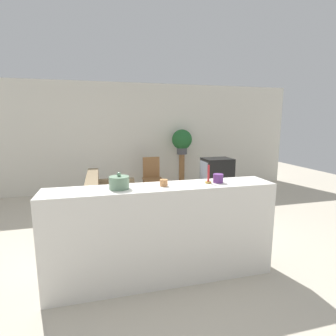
{
  "coord_description": "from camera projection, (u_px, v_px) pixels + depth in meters",
  "views": [
    {
      "loc": [
        -0.63,
        -3.26,
        1.75
      ],
      "look_at": [
        0.65,
        1.68,
        0.85
      ],
      "focal_mm": 28.0,
      "sensor_mm": 36.0,
      "label": 1
    }
  ],
  "objects": [
    {
      "name": "television",
      "position": [
        217.0,
        171.0,
        5.52
      ],
      "size": [
        0.61,
        0.48,
        0.52
      ],
      "color": "black",
      "rests_on": "tv_stand"
    },
    {
      "name": "ground_plane",
      "position": [
        153.0,
        252.0,
        3.57
      ],
      "size": [
        14.0,
        14.0,
        0.0
      ],
      "primitive_type": "plane",
      "color": "beige"
    },
    {
      "name": "coffee_tin",
      "position": [
        218.0,
        178.0,
        2.95
      ],
      "size": [
        0.11,
        0.11,
        0.1
      ],
      "color": "#66337F",
      "rests_on": "foreground_counter"
    },
    {
      "name": "couch",
      "position": [
        112.0,
        207.0,
        4.56
      ],
      "size": [
        0.9,
        1.85,
        0.83
      ],
      "color": "#847051",
      "rests_on": "ground_plane"
    },
    {
      "name": "wall_back",
      "position": [
        126.0,
        138.0,
        6.6
      ],
      "size": [
        9.0,
        0.06,
        2.7
      ],
      "color": "silver",
      "rests_on": "ground_plane"
    },
    {
      "name": "candle_jar",
      "position": [
        164.0,
        183.0,
        2.79
      ],
      "size": [
        0.09,
        0.09,
        0.07
      ],
      "color": "#C6844C",
      "rests_on": "foreground_counter"
    },
    {
      "name": "decorative_bowl",
      "position": [
        119.0,
        182.0,
        2.67
      ],
      "size": [
        0.21,
        0.21,
        0.17
      ],
      "color": "gray",
      "rests_on": "foreground_counter"
    },
    {
      "name": "plant_stand",
      "position": [
        182.0,
        172.0,
        6.76
      ],
      "size": [
        0.14,
        0.14,
        0.94
      ],
      "color": "olive",
      "rests_on": "ground_plane"
    },
    {
      "name": "foreground_counter",
      "position": [
        163.0,
        233.0,
        2.89
      ],
      "size": [
        2.49,
        0.44,
        1.08
      ],
      "color": "white",
      "rests_on": "ground_plane"
    },
    {
      "name": "potted_plant",
      "position": [
        182.0,
        140.0,
        6.62
      ],
      "size": [
        0.51,
        0.51,
        0.62
      ],
      "color": "#4C4C51",
      "rests_on": "plant_stand"
    },
    {
      "name": "candlestick",
      "position": [
        208.0,
        178.0,
        2.92
      ],
      "size": [
        0.07,
        0.07,
        0.21
      ],
      "color": "#B7933D",
      "rests_on": "foreground_counter"
    },
    {
      "name": "tv_stand",
      "position": [
        216.0,
        193.0,
        5.61
      ],
      "size": [
        0.72,
        0.5,
        0.48
      ],
      "color": "olive",
      "rests_on": "ground_plane"
    },
    {
      "name": "wooden_chair",
      "position": [
        152.0,
        176.0,
        6.11
      ],
      "size": [
        0.44,
        0.44,
        0.94
      ],
      "color": "olive",
      "rests_on": "ground_plane"
    }
  ]
}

